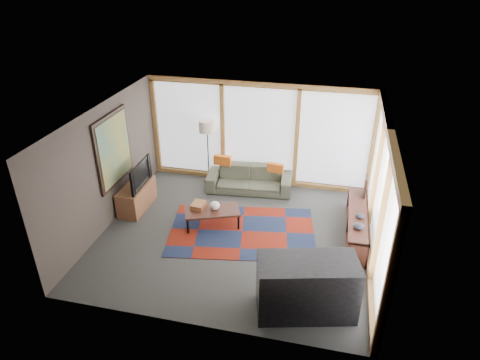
% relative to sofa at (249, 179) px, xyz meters
% --- Properties ---
extents(ground, '(5.50, 5.50, 0.00)m').
position_rel_sofa_xyz_m(ground, '(0.13, -1.95, -0.30)').
color(ground, '#2E2E2C').
rests_on(ground, ground).
extents(room_envelope, '(5.52, 5.02, 2.62)m').
position_rel_sofa_xyz_m(room_envelope, '(0.62, -1.39, 1.24)').
color(room_envelope, '#3F362F').
rests_on(room_envelope, ground).
extents(rug, '(3.30, 2.42, 0.01)m').
position_rel_sofa_xyz_m(rug, '(0.23, -1.79, -0.29)').
color(rug, maroon).
rests_on(rug, ground).
extents(sofa, '(2.11, 0.99, 0.60)m').
position_rel_sofa_xyz_m(sofa, '(0.00, 0.00, 0.00)').
color(sofa, '#3B3E30').
rests_on(sofa, ground).
extents(pillow_left, '(0.44, 0.15, 0.24)m').
position_rel_sofa_xyz_m(pillow_left, '(-0.68, 0.05, 0.42)').
color(pillow_left, '#C25717').
rests_on(pillow_left, sofa).
extents(pillow_right, '(0.39, 0.15, 0.21)m').
position_rel_sofa_xyz_m(pillow_right, '(0.64, -0.05, 0.40)').
color(pillow_right, '#C25717').
rests_on(pillow_right, sofa).
extents(floor_lamp, '(0.41, 0.41, 1.63)m').
position_rel_sofa_xyz_m(floor_lamp, '(-1.11, 0.26, 0.52)').
color(floor_lamp, black).
rests_on(floor_lamp, ground).
extents(coffee_table, '(1.27, 0.95, 0.38)m').
position_rel_sofa_xyz_m(coffee_table, '(-0.45, -1.69, -0.11)').
color(coffee_table, black).
rests_on(coffee_table, ground).
extents(book_stack, '(0.28, 0.34, 0.11)m').
position_rel_sofa_xyz_m(book_stack, '(-0.76, -1.67, 0.14)').
color(book_stack, brown).
rests_on(book_stack, coffee_table).
extents(vase, '(0.23, 0.23, 0.19)m').
position_rel_sofa_xyz_m(vase, '(-0.39, -1.66, 0.18)').
color(vase, silver).
rests_on(vase, coffee_table).
extents(bookshelf, '(0.39, 2.17, 0.54)m').
position_rel_sofa_xyz_m(bookshelf, '(2.56, -1.36, -0.03)').
color(bookshelf, black).
rests_on(bookshelf, ground).
extents(bowl_a, '(0.25, 0.25, 0.11)m').
position_rel_sofa_xyz_m(bowl_a, '(2.55, -1.94, 0.30)').
color(bowl_a, black).
rests_on(bowl_a, bookshelf).
extents(bowl_b, '(0.21, 0.21, 0.09)m').
position_rel_sofa_xyz_m(bowl_b, '(2.59, -1.55, 0.29)').
color(bowl_b, black).
rests_on(bowl_b, bookshelf).
extents(shelf_picture, '(0.06, 0.34, 0.45)m').
position_rel_sofa_xyz_m(shelf_picture, '(2.68, -0.60, 0.47)').
color(shelf_picture, black).
rests_on(shelf_picture, bookshelf).
extents(tv_console, '(0.48, 1.14, 0.57)m').
position_rel_sofa_xyz_m(tv_console, '(-2.33, -1.39, -0.01)').
color(tv_console, brown).
rests_on(tv_console, ground).
extents(television, '(0.15, 1.01, 0.58)m').
position_rel_sofa_xyz_m(television, '(-2.26, -1.39, 0.56)').
color(television, black).
rests_on(television, tv_console).
extents(bar_counter, '(1.71, 1.10, 1.00)m').
position_rel_sofa_xyz_m(bar_counter, '(1.74, -3.73, 0.20)').
color(bar_counter, black).
rests_on(bar_counter, ground).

